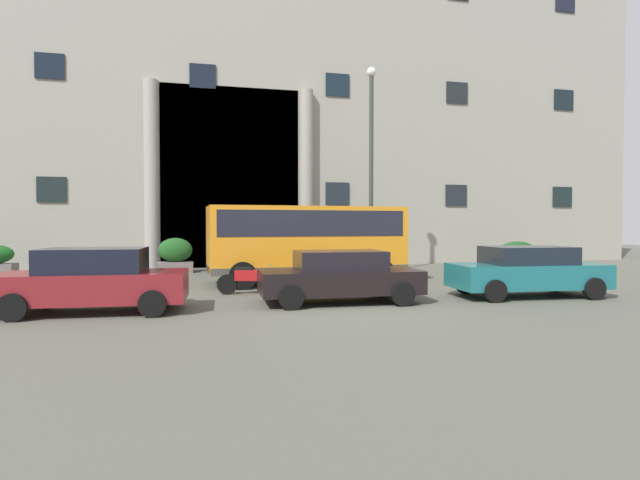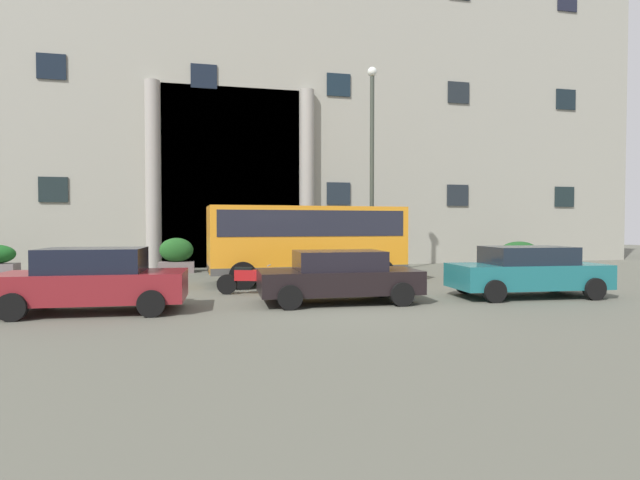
# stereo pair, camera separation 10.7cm
# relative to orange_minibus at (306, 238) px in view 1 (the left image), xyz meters

# --- Properties ---
(ground_plane) EXTENTS (80.00, 64.00, 0.12)m
(ground_plane) POSITION_rel_orange_minibus_xyz_m (-0.13, -5.50, -1.69)
(ground_plane) COLOR #58584C
(office_building_facade) EXTENTS (41.86, 9.60, 16.75)m
(office_building_facade) POSITION_rel_orange_minibus_xyz_m (-0.14, 11.98, 6.74)
(office_building_facade) COLOR gray
(office_building_facade) RESTS_ON ground_plane
(orange_minibus) EXTENTS (6.92, 2.88, 2.73)m
(orange_minibus) POSITION_rel_orange_minibus_xyz_m (0.00, 0.00, 0.00)
(orange_minibus) COLOR orange
(orange_minibus) RESTS_ON ground_plane
(bus_stop_sign) EXTENTS (0.44, 0.08, 2.45)m
(bus_stop_sign) POSITION_rel_orange_minibus_xyz_m (4.32, 1.89, -0.11)
(bus_stop_sign) COLOR #919918
(bus_stop_sign) RESTS_ON ground_plane
(hedge_planter_entrance_right) EXTENTS (2.00, 0.92, 1.25)m
(hedge_planter_entrance_right) POSITION_rel_orange_minibus_xyz_m (11.78, 4.65, -1.03)
(hedge_planter_entrance_right) COLOR gray
(hedge_planter_entrance_right) RESTS_ON ground_plane
(hedge_planter_west) EXTENTS (1.46, 0.97, 1.52)m
(hedge_planter_west) POSITION_rel_orange_minibus_xyz_m (5.02, 5.10, -0.90)
(hedge_planter_west) COLOR #705F59
(hedge_planter_west) RESTS_ON ground_plane
(hedge_planter_entrance_left) EXTENTS (1.50, 0.82, 1.51)m
(hedge_planter_entrance_left) POSITION_rel_orange_minibus_xyz_m (-4.72, 5.27, -0.90)
(hedge_planter_entrance_left) COLOR #6C5F5E
(hedge_planter_entrance_left) RESTS_ON ground_plane
(hedge_planter_far_east) EXTENTS (1.85, 0.71, 1.52)m
(hedge_planter_far_east) POSITION_rel_orange_minibus_xyz_m (-1.56, 5.04, -0.90)
(hedge_planter_far_east) COLOR slate
(hedge_planter_far_east) RESTS_ON ground_plane
(parked_sedan_far) EXTENTS (4.32, 2.15, 1.40)m
(parked_sedan_far) POSITION_rel_orange_minibus_xyz_m (-0.06, -4.66, -0.92)
(parked_sedan_far) COLOR black
(parked_sedan_far) RESTS_ON ground_plane
(white_taxi_kerbside) EXTENTS (4.33, 2.17, 1.54)m
(white_taxi_kerbside) POSITION_rel_orange_minibus_xyz_m (-6.16, -4.81, -0.86)
(white_taxi_kerbside) COLOR maroon
(white_taxi_kerbside) RESTS_ON ground_plane
(parked_coupe_end) EXTENTS (4.48, 2.21, 1.46)m
(parked_coupe_end) POSITION_rel_orange_minibus_xyz_m (5.55, -4.85, -0.88)
(parked_coupe_end) COLOR #1B6368
(parked_coupe_end) RESTS_ON ground_plane
(motorcycle_near_kerb) EXTENTS (2.07, 0.69, 0.89)m
(motorcycle_near_kerb) POSITION_rel_orange_minibus_xyz_m (6.30, -2.49, -1.17)
(motorcycle_near_kerb) COLOR black
(motorcycle_near_kerb) RESTS_ON ground_plane
(motorcycle_far_end) EXTENTS (1.94, 0.78, 0.89)m
(motorcycle_far_end) POSITION_rel_orange_minibus_xyz_m (-2.29, -2.51, -1.18)
(motorcycle_far_end) COLOR black
(motorcycle_far_end) RESTS_ON ground_plane
(scooter_by_planter) EXTENTS (1.94, 0.76, 0.89)m
(scooter_by_planter) POSITION_rel_orange_minibus_xyz_m (0.98, -2.43, -1.18)
(scooter_by_planter) COLOR black
(scooter_by_planter) RESTS_ON ground_plane
(lamppost_plaza_centre) EXTENTS (0.40, 0.40, 8.68)m
(lamppost_plaza_centre) POSITION_rel_orange_minibus_xyz_m (3.35, 2.61, 3.35)
(lamppost_plaza_centre) COLOR #343B32
(lamppost_plaza_centre) RESTS_ON ground_plane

